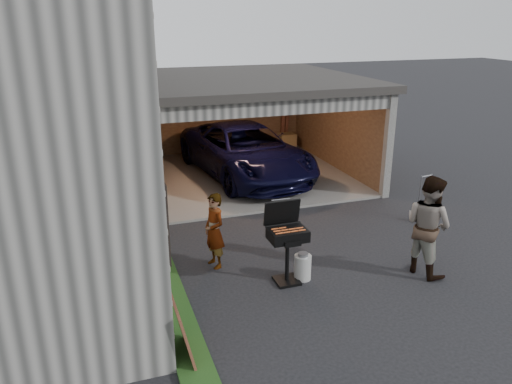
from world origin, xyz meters
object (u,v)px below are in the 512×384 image
woman (214,231)px  man (428,225)px  bbq_grill (287,237)px  propane_tank (303,267)px  plywood_panel (183,331)px  hand_truck (424,212)px  minivan (245,153)px

woman → man: man is taller
bbq_grill → propane_tank: (0.31, -0.02, -0.64)m
plywood_panel → propane_tank: bearing=31.5°
bbq_grill → hand_truck: size_ratio=1.34×
woman → propane_tank: woman is taller
bbq_grill → propane_tank: size_ratio=3.17×
minivan → man: size_ratio=2.86×
minivan → man: 6.66m
hand_truck → propane_tank: bearing=-164.8°
man → hand_truck: bearing=-50.5°
minivan → hand_truck: size_ratio=4.89×
minivan → hand_truck: (2.92, -4.44, -0.53)m
minivan → bbq_grill: size_ratio=3.66×
minivan → hand_truck: bearing=-63.9°
propane_tank → plywood_panel: bearing=-148.5°
man → bbq_grill: man is taller
propane_tank → man: bearing=-12.1°
woman → plywood_panel: size_ratio=1.64×
woman → propane_tank: (1.36, -0.99, -0.49)m
man → propane_tank: 2.38m
man → hand_truck: (1.55, 2.07, -0.72)m
plywood_panel → hand_truck: (6.23, 3.10, -0.22)m
minivan → man: (1.37, -6.51, 0.19)m
minivan → propane_tank: bearing=-105.3°
woman → hand_truck: size_ratio=1.32×
woman → plywood_panel: bearing=-38.7°
bbq_grill → propane_tank: bbq_grill is taller
propane_tank → plywood_panel: 2.89m
minivan → propane_tank: minivan is taller
man → propane_tank: (-2.23, 0.48, -0.70)m
man → propane_tank: size_ratio=4.05×
minivan → plywood_panel: 8.24m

